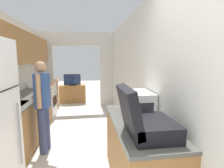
# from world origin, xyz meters

# --- Properties ---
(wall_left) EXTENTS (0.38, 7.30, 2.50)m
(wall_left) POSITION_xyz_m (-1.17, 2.32, 1.51)
(wall_left) COLOR silver
(wall_left) RESTS_ON ground_plane
(wall_right) EXTENTS (0.06, 7.30, 2.50)m
(wall_right) POSITION_xyz_m (1.25, 1.85, 1.25)
(wall_right) COLOR silver
(wall_right) RESTS_ON ground_plane
(wall_far_with_doorway) EXTENTS (2.85, 0.06, 2.50)m
(wall_far_with_doorway) POSITION_xyz_m (0.00, 4.93, 1.43)
(wall_far_with_doorway) COLOR silver
(wall_far_with_doorway) RESTS_ON ground_plane
(counter_left) EXTENTS (0.62, 3.69, 0.89)m
(counter_left) POSITION_xyz_m (-0.92, 2.67, 0.45)
(counter_left) COLOR #9E6B38
(counter_left) RESTS_ON ground_plane
(counter_right) EXTENTS (0.62, 1.52, 0.89)m
(counter_right) POSITION_xyz_m (0.92, 0.87, 0.45)
(counter_right) COLOR #9E6B38
(counter_right) RESTS_ON ground_plane
(range_oven) EXTENTS (0.66, 0.79, 1.03)m
(range_oven) POSITION_xyz_m (-0.92, 3.98, 0.45)
(range_oven) COLOR white
(range_oven) RESTS_ON ground_plane
(person) EXTENTS (0.51, 0.41, 1.59)m
(person) POSITION_xyz_m (-0.44, 1.97, 0.85)
(person) COLOR #384266
(person) RESTS_ON ground_plane
(suitcase) EXTENTS (0.52, 0.55, 0.49)m
(suitcase) POSITION_xyz_m (0.85, 0.47, 1.03)
(suitcase) COLOR black
(suitcase) RESTS_ON counter_right
(microwave) EXTENTS (0.40, 0.53, 0.28)m
(microwave) POSITION_xyz_m (1.01, 1.25, 1.03)
(microwave) COLOR white
(microwave) RESTS_ON counter_right
(tv_cabinet) EXTENTS (0.96, 0.42, 0.65)m
(tv_cabinet) POSITION_xyz_m (-0.22, 5.52, 0.32)
(tv_cabinet) COLOR #9E6B38
(tv_cabinet) RESTS_ON ground_plane
(television) EXTENTS (0.61, 0.16, 0.42)m
(television) POSITION_xyz_m (-0.22, 5.48, 0.85)
(television) COLOR black
(television) RESTS_ON tv_cabinet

